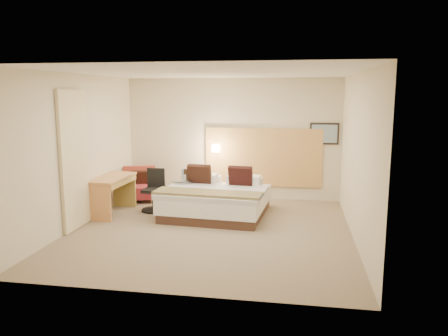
% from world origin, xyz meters
% --- Properties ---
extents(floor, '(4.80, 5.00, 0.02)m').
position_xyz_m(floor, '(0.00, 0.00, -0.01)').
color(floor, '#806D56').
rests_on(floor, ground).
extents(ceiling, '(4.80, 5.00, 0.02)m').
position_xyz_m(ceiling, '(0.00, 0.00, 2.71)').
color(ceiling, silver).
rests_on(ceiling, floor).
extents(wall_back, '(4.80, 0.02, 2.70)m').
position_xyz_m(wall_back, '(0.00, 2.51, 1.35)').
color(wall_back, beige).
rests_on(wall_back, floor).
extents(wall_front, '(4.80, 0.02, 2.70)m').
position_xyz_m(wall_front, '(0.00, -2.51, 1.35)').
color(wall_front, beige).
rests_on(wall_front, floor).
extents(wall_left, '(0.02, 5.00, 2.70)m').
position_xyz_m(wall_left, '(-2.41, 0.00, 1.35)').
color(wall_left, beige).
rests_on(wall_left, floor).
extents(wall_right, '(0.02, 5.00, 2.70)m').
position_xyz_m(wall_right, '(2.41, 0.00, 1.35)').
color(wall_right, beige).
rests_on(wall_right, floor).
extents(headboard_panel, '(2.60, 0.04, 1.30)m').
position_xyz_m(headboard_panel, '(0.70, 2.47, 0.95)').
color(headboard_panel, tan).
rests_on(headboard_panel, wall_back).
extents(art_frame, '(0.62, 0.03, 0.47)m').
position_xyz_m(art_frame, '(2.02, 2.48, 1.50)').
color(art_frame, black).
rests_on(art_frame, wall_back).
extents(art_canvas, '(0.54, 0.01, 0.39)m').
position_xyz_m(art_canvas, '(2.02, 2.46, 1.50)').
color(art_canvas, gray).
rests_on(art_canvas, wall_back).
extents(lamp_arm, '(0.02, 0.12, 0.02)m').
position_xyz_m(lamp_arm, '(-0.35, 2.42, 1.15)').
color(lamp_arm, silver).
rests_on(lamp_arm, wall_back).
extents(lamp_shade, '(0.15, 0.15, 0.15)m').
position_xyz_m(lamp_shade, '(-0.35, 2.36, 1.15)').
color(lamp_shade, '#FFEDC6').
rests_on(lamp_shade, wall_back).
extents(curtain, '(0.06, 0.90, 2.42)m').
position_xyz_m(curtain, '(-2.36, -0.25, 1.22)').
color(curtain, beige).
rests_on(curtain, wall_left).
extents(bottle_a, '(0.07, 0.07, 0.21)m').
position_xyz_m(bottle_a, '(-0.88, 1.47, 0.70)').
color(bottle_a, '#8DB0DA').
rests_on(bottle_a, side_table).
extents(bottle_b, '(0.07, 0.07, 0.21)m').
position_xyz_m(bottle_b, '(-0.86, 1.49, 0.70)').
color(bottle_b, '#9ACEEE').
rests_on(bottle_b, side_table).
extents(menu_folder, '(0.15, 0.08, 0.23)m').
position_xyz_m(menu_folder, '(-0.77, 1.39, 0.71)').
color(menu_folder, '#342315').
rests_on(menu_folder, side_table).
extents(bed, '(2.07, 2.03, 0.95)m').
position_xyz_m(bed, '(-0.09, 1.04, 0.31)').
color(bed, '#412920').
rests_on(bed, floor).
extents(lounge_chair, '(0.87, 0.81, 0.75)m').
position_xyz_m(lounge_chair, '(-1.99, 1.87, 0.30)').
color(lounge_chair, tan).
rests_on(lounge_chair, floor).
extents(side_table, '(0.62, 0.62, 0.59)m').
position_xyz_m(side_table, '(-0.84, 1.42, 0.33)').
color(side_table, white).
rests_on(side_table, floor).
extents(desk, '(0.60, 1.22, 0.75)m').
position_xyz_m(desk, '(-2.11, 0.74, 0.59)').
color(desk, tan).
rests_on(desk, floor).
extents(desk_chair, '(0.50, 0.50, 0.85)m').
position_xyz_m(desk_chair, '(-1.39, 1.08, 0.35)').
color(desk_chair, black).
rests_on(desk_chair, floor).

